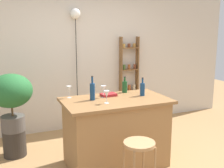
% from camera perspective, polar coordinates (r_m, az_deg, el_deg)
% --- Properties ---
extents(back_wall, '(6.40, 0.10, 2.80)m').
position_cam_1_polar(back_wall, '(5.13, -6.62, 6.30)').
color(back_wall, beige).
rests_on(back_wall, ground).
extents(kitchen_counter, '(1.41, 0.82, 0.93)m').
position_cam_1_polar(kitchen_counter, '(3.82, 0.77, -9.86)').
color(kitchen_counter, '#9E7042').
rests_on(kitchen_counter, ground).
extents(bar_stool, '(0.35, 0.35, 0.63)m').
position_cam_1_polar(bar_stool, '(3.16, 5.63, -14.50)').
color(bar_stool, '#997047').
rests_on(bar_stool, ground).
extents(spice_shelf, '(0.38, 0.13, 1.70)m').
position_cam_1_polar(spice_shelf, '(5.43, 3.53, 0.82)').
color(spice_shelf, brown).
rests_on(spice_shelf, ground).
extents(plant_stool, '(0.33, 0.33, 0.39)m').
position_cam_1_polar(plant_stool, '(4.39, -19.52, -11.44)').
color(plant_stool, '#2D2823').
rests_on(plant_stool, ground).
extents(potted_plant, '(0.61, 0.55, 0.84)m').
position_cam_1_polar(potted_plant, '(4.17, -20.18, -2.20)').
color(potted_plant, '#514C47').
rests_on(potted_plant, plant_stool).
extents(bottle_wine_red, '(0.07, 0.07, 0.26)m').
position_cam_1_polar(bottle_wine_red, '(3.87, 6.31, -1.01)').
color(bottle_wine_red, navy).
rests_on(bottle_wine_red, kitchen_counter).
extents(bottle_vinegar, '(0.08, 0.08, 0.24)m').
position_cam_1_polar(bottle_vinegar, '(4.05, 2.65, -0.51)').
color(bottle_vinegar, '#194C23').
rests_on(bottle_vinegar, kitchen_counter).
extents(bottle_olive_oil, '(0.07, 0.07, 0.32)m').
position_cam_1_polar(bottle_olive_oil, '(3.62, -4.09, -1.46)').
color(bottle_olive_oil, navy).
rests_on(bottle_olive_oil, kitchen_counter).
extents(wine_glass_left, '(0.07, 0.07, 0.16)m').
position_cam_1_polar(wine_glass_left, '(3.45, -1.13, -2.15)').
color(wine_glass_left, silver).
rests_on(wine_glass_left, kitchen_counter).
extents(wine_glass_center, '(0.07, 0.07, 0.16)m').
position_cam_1_polar(wine_glass_center, '(3.74, -1.80, -1.06)').
color(wine_glass_center, silver).
rests_on(wine_glass_center, kitchen_counter).
extents(wine_glass_right, '(0.07, 0.07, 0.16)m').
position_cam_1_polar(wine_glass_right, '(3.77, -8.92, -1.12)').
color(wine_glass_right, silver).
rests_on(wine_glass_right, kitchen_counter).
extents(cookbook, '(0.21, 0.16, 0.03)m').
position_cam_1_polar(cookbook, '(3.85, -0.73, -2.23)').
color(cookbook, maroon).
rests_on(cookbook, kitchen_counter).
extents(pendant_globe_light, '(0.18, 0.18, 2.20)m').
position_cam_1_polar(pendant_globe_light, '(4.98, -7.60, 13.68)').
color(pendant_globe_light, black).
rests_on(pendant_globe_light, ground).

